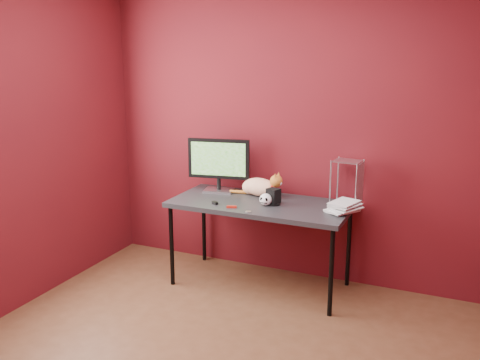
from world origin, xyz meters
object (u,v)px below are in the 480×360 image
at_px(cat, 260,187).
at_px(speaker, 273,197).
at_px(book_stack, 339,150).
at_px(desk, 260,208).
at_px(skull_mug, 266,199).
at_px(monitor, 219,162).

relative_size(cat, speaker, 3.69).
bearing_deg(cat, book_stack, 3.49).
distance_m(desk, skull_mug, 0.15).
xyz_separation_m(desk, book_stack, (0.63, 0.06, 0.53)).
xyz_separation_m(cat, book_stack, (0.70, -0.12, 0.40)).
bearing_deg(cat, monitor, -164.46).
distance_m(cat, skull_mug, 0.30).
distance_m(skull_mug, speaker, 0.07).
xyz_separation_m(monitor, cat, (0.40, 0.02, -0.19)).
relative_size(cat, book_stack, 0.52).
bearing_deg(skull_mug, book_stack, 12.73).
relative_size(monitor, speaker, 4.05).
distance_m(speaker, book_stack, 0.66).
bearing_deg(book_stack, skull_mug, -166.48).
xyz_separation_m(desk, skull_mug, (0.07, -0.07, 0.10)).
height_order(skull_mug, speaker, speaker).
relative_size(desk, cat, 2.99).
xyz_separation_m(skull_mug, speaker, (0.05, 0.05, 0.01)).
bearing_deg(speaker, book_stack, 30.03).
height_order(desk, book_stack, book_stack).
height_order(desk, speaker, speaker).
relative_size(monitor, skull_mug, 5.30).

